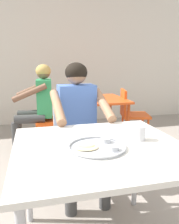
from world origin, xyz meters
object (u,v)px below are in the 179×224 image
Objects in this scene: diner_foreground at (79,118)px; patron_background at (38,100)px; table_foreground at (100,157)px; thali_tray at (97,146)px; table_background_red at (93,104)px; drinking_cup at (139,133)px; chair_foreground at (74,135)px; chair_red_left at (55,116)px; chair_red_right at (130,112)px.

patron_background is (-0.34, 1.23, -0.02)m from diner_foreground.
diner_foreground is at bearing 88.35° from table_foreground.
thali_tray is 2.07m from table_background_red.
drinking_cup reaches higher than table_background_red.
thali_tray is 0.27× the size of diner_foreground.
diner_foreground is (0.02, 0.74, 0.06)m from table_foreground.
patron_background is (-0.31, 1.96, 0.04)m from table_foreground.
chair_foreground is 0.96m from chair_red_left.
thali_tray is at bearing -119.04° from chair_red_right.
diner_foreground is (0.05, 0.78, -0.02)m from thali_tray.
thali_tray is 0.28× the size of patron_background.
drinking_cup is 1.01m from chair_foreground.
diner_foreground is at bearing -74.67° from patron_background.
chair_red_left is (-0.36, 1.88, -0.31)m from drinking_cup.
chair_red_right reaches higher than thali_tray.
diner_foreground is (0.01, -0.22, 0.24)m from chair_foreground.
diner_foreground is at bearing -131.04° from chair_red_right.
chair_red_right is 0.68× the size of patron_background.
diner_foreground reaches higher than thali_tray.
chair_foreground is at bearing -136.91° from chair_red_right.
chair_red_left is at bearing 95.50° from diner_foreground.
table_foreground is 1.19× the size of chair_foreground.
drinking_cup is at bearing -96.10° from table_background_red.
thali_tray reaches higher than table_background_red.
table_foreground is 1.99m from patron_background.
chair_foreground is 1.03× the size of chair_red_right.
table_foreground is 0.97m from chair_foreground.
table_background_red is at bearing 75.85° from thali_tray.
thali_tray is 0.40× the size of chair_red_left.
table_background_red is 0.77× the size of patron_background.
chair_red_left reaches higher than thali_tray.
thali_tray is 0.41× the size of chair_red_right.
chair_red_right is (0.81, 1.93, -0.32)m from drinking_cup.
chair_foreground reaches higher than drinking_cup.
diner_foreground is 1.32× the size of table_background_red.
patron_background is at bearing 99.11° from table_foreground.
drinking_cup is 0.10× the size of table_background_red.
chair_foreground is (0.04, 1.00, -0.26)m from thali_tray.
thali_tray is 1.04m from chair_foreground.
diner_foreground is 1.20m from chair_red_left.
patron_background is at bearing 179.77° from chair_red_right.
thali_tray is 2.03m from patron_background.
patron_background reaches higher than chair_red_right.
chair_foreground is at bearing 105.30° from drinking_cup.
chair_red_left is at bearing 100.87° from drinking_cup.
chair_red_left is 1.02× the size of chair_red_right.
drinking_cup is 0.07× the size of diner_foreground.
diner_foreground reaches higher than chair_red_right.
diner_foreground is 1.64m from chair_red_right.
diner_foreground reaches higher than table_background_red.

